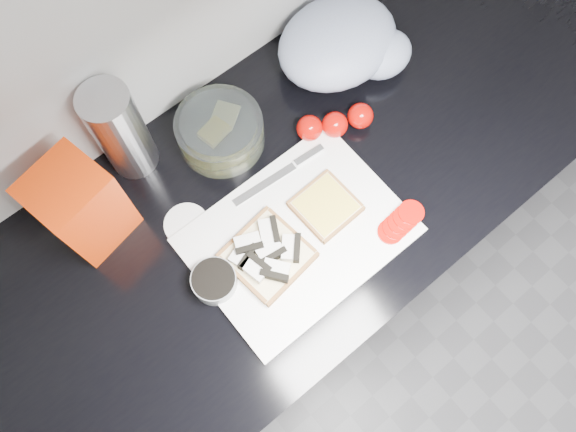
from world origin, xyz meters
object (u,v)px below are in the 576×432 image
Objects in this scene: cutting_board at (298,235)px; glass_bowl at (220,132)px; steel_canister at (120,131)px; bread_bag at (81,207)px.

glass_bowl is (0.01, 0.26, 0.03)m from cutting_board.
cutting_board is 1.78× the size of steel_canister.
bread_bag is at bearing 137.35° from cutting_board.
steel_canister reaches higher than glass_bowl.
glass_bowl is at bearing 87.29° from cutting_board.
cutting_board is 0.26m from glass_bowl.
bread_bag is (-0.30, 0.00, 0.06)m from glass_bowl.
steel_canister reaches higher than cutting_board.
steel_canister is (0.14, 0.07, 0.01)m from bread_bag.
cutting_board is at bearing -66.23° from steel_canister.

